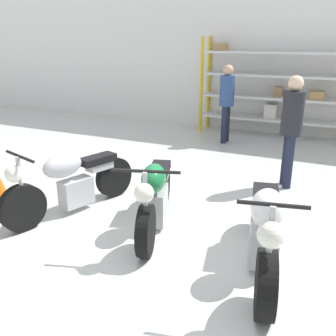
# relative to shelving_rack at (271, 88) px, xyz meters

# --- Properties ---
(ground_plane) EXTENTS (30.00, 30.00, 0.00)m
(ground_plane) POSITION_rel_shelving_rack_xyz_m (-0.31, -5.49, -1.14)
(ground_plane) COLOR silver
(back_wall) EXTENTS (30.00, 0.08, 3.60)m
(back_wall) POSITION_rel_shelving_rack_xyz_m (-0.31, 0.36, 0.66)
(back_wall) COLOR white
(back_wall) RESTS_ON ground_plane
(shelving_rack) EXTENTS (3.33, 0.63, 2.29)m
(shelving_rack) POSITION_rel_shelving_rack_xyz_m (0.00, 0.00, 0.00)
(shelving_rack) COLOR gold
(shelving_rack) RESTS_ON ground_plane
(motorcycle_silver) EXTENTS (0.86, 1.97, 0.95)m
(motorcycle_silver) POSITION_rel_shelving_rack_xyz_m (-1.57, -5.44, -0.71)
(motorcycle_silver) COLOR black
(motorcycle_silver) RESTS_ON ground_plane
(motorcycle_green) EXTENTS (0.90, 1.88, 0.96)m
(motorcycle_green) POSITION_rel_shelving_rack_xyz_m (-0.37, -5.34, -0.73)
(motorcycle_green) COLOR black
(motorcycle_green) RESTS_ON ground_plane
(motorcycle_white) EXTENTS (0.72, 2.04, 1.02)m
(motorcycle_white) POSITION_rel_shelving_rack_xyz_m (1.03, -5.69, -0.72)
(motorcycle_white) COLOR black
(motorcycle_white) RESTS_ON ground_plane
(person_browsing) EXTENTS (0.41, 0.41, 1.73)m
(person_browsing) POSITION_rel_shelving_rack_xyz_m (0.90, -3.25, -0.12)
(person_browsing) COLOR #1E2338
(person_browsing) RESTS_ON ground_plane
(person_near_rack) EXTENTS (0.34, 0.34, 1.71)m
(person_near_rack) POSITION_rel_shelving_rack_xyz_m (-0.76, -1.06, -0.14)
(person_near_rack) COLOR #1E2338
(person_near_rack) RESTS_ON ground_plane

